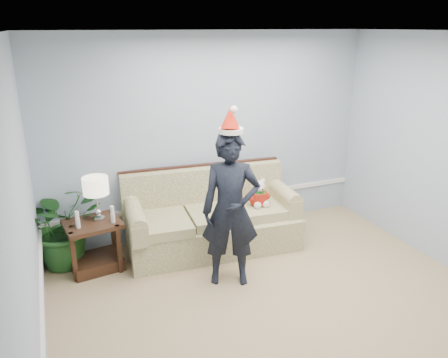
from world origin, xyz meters
TOP-DOWN VIEW (x-y plane):
  - room_shell at (0.00, 0.00)m, footprint 4.54×5.04m
  - wainscot_trim at (-1.18, 1.18)m, footprint 4.49×4.99m
  - sofa at (-0.18, 2.05)m, footprint 2.24×1.10m
  - side_table at (-1.66, 2.02)m, footprint 0.69×0.61m
  - table_lamp at (-1.58, 2.07)m, footprint 0.29×0.29m
  - candle_pair at (-1.63, 1.92)m, footprint 0.44×0.05m
  - houseplant at (-1.98, 2.28)m, footprint 1.20×1.14m
  - man at (-0.28, 1.17)m, footprint 0.74×0.61m
  - santa_hat at (-0.28, 1.19)m, footprint 0.34×0.36m
  - teddy_bear at (0.42, 1.88)m, footprint 0.23×0.26m

SIDE VIEW (x-z plane):
  - side_table at x=-1.66m, z-range -0.07..0.54m
  - sofa at x=-0.18m, z-range -0.15..0.87m
  - wainscot_trim at x=-1.18m, z-range 0.42..0.48m
  - houseplant at x=-1.98m, z-range 0.00..1.04m
  - teddy_bear at x=0.42m, z-range 0.48..0.85m
  - candle_pair at x=-1.63m, z-range 0.59..0.80m
  - man at x=-0.28m, z-range 0.00..1.73m
  - table_lamp at x=-1.58m, z-range 0.74..1.26m
  - room_shell at x=0.00m, z-range -0.02..2.72m
  - santa_hat at x=-0.28m, z-range 1.70..1.99m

